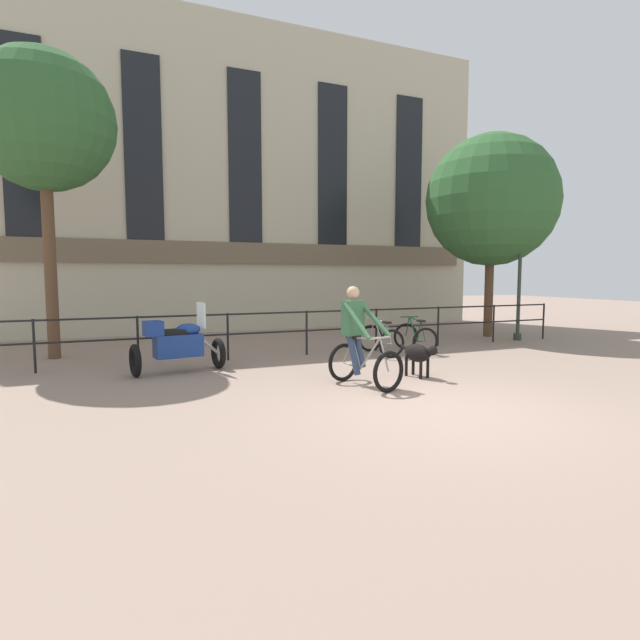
{
  "coord_description": "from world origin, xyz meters",
  "views": [
    {
      "loc": [
        -4.28,
        -5.67,
        1.9
      ],
      "look_at": [
        -0.65,
        2.86,
        1.05
      ],
      "focal_mm": 28.0,
      "sensor_mm": 36.0,
      "label": 1
    }
  ],
  "objects_px": {
    "dog": "(419,354)",
    "parked_motorcycle": "(178,344)",
    "street_lamp": "(520,268)",
    "parked_bicycle_near_lamp": "(381,340)",
    "parked_bicycle_mid_left": "(415,338)",
    "cyclist_with_bike": "(359,341)"
  },
  "relations": [
    {
      "from": "dog",
      "to": "parked_motorcycle",
      "type": "height_order",
      "value": "parked_motorcycle"
    },
    {
      "from": "dog",
      "to": "street_lamp",
      "type": "distance_m",
      "value": 6.7
    },
    {
      "from": "parked_motorcycle",
      "to": "parked_bicycle_near_lamp",
      "type": "relative_size",
      "value": 1.61
    },
    {
      "from": "dog",
      "to": "street_lamp",
      "type": "height_order",
      "value": "street_lamp"
    },
    {
      "from": "parked_bicycle_mid_left",
      "to": "street_lamp",
      "type": "xyz_separation_m",
      "value": [
        3.98,
        0.72,
        1.72
      ]
    },
    {
      "from": "parked_motorcycle",
      "to": "parked_bicycle_mid_left",
      "type": "height_order",
      "value": "parked_motorcycle"
    },
    {
      "from": "parked_motorcycle",
      "to": "street_lamp",
      "type": "distance_m",
      "value": 9.84
    },
    {
      "from": "dog",
      "to": "parked_bicycle_near_lamp",
      "type": "distance_m",
      "value": 2.64
    },
    {
      "from": "parked_bicycle_near_lamp",
      "to": "street_lamp",
      "type": "relative_size",
      "value": 0.31
    },
    {
      "from": "parked_bicycle_mid_left",
      "to": "parked_motorcycle",
      "type": "bearing_deg",
      "value": 11.01
    },
    {
      "from": "parked_motorcycle",
      "to": "parked_bicycle_mid_left",
      "type": "distance_m",
      "value": 5.69
    },
    {
      "from": "dog",
      "to": "parked_bicycle_mid_left",
      "type": "bearing_deg",
      "value": 44.94
    },
    {
      "from": "parked_motorcycle",
      "to": "parked_bicycle_mid_left",
      "type": "relative_size",
      "value": 1.53
    },
    {
      "from": "cyclist_with_bike",
      "to": "dog",
      "type": "distance_m",
      "value": 1.37
    },
    {
      "from": "dog",
      "to": "parked_bicycle_mid_left",
      "type": "distance_m",
      "value": 3.03
    },
    {
      "from": "parked_motorcycle",
      "to": "dog",
      "type": "bearing_deg",
      "value": -127.81
    },
    {
      "from": "cyclist_with_bike",
      "to": "parked_bicycle_mid_left",
      "type": "relative_size",
      "value": 1.43
    },
    {
      "from": "parked_bicycle_mid_left",
      "to": "parked_bicycle_near_lamp",
      "type": "bearing_deg",
      "value": 7.25
    },
    {
      "from": "cyclist_with_bike",
      "to": "street_lamp",
      "type": "bearing_deg",
      "value": 10.75
    },
    {
      "from": "parked_motorcycle",
      "to": "cyclist_with_bike",
      "type": "bearing_deg",
      "value": -140.12
    },
    {
      "from": "cyclist_with_bike",
      "to": "dog",
      "type": "xyz_separation_m",
      "value": [
        1.32,
        0.16,
        -0.32
      ]
    },
    {
      "from": "parked_motorcycle",
      "to": "parked_bicycle_near_lamp",
      "type": "distance_m",
      "value": 4.73
    }
  ]
}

